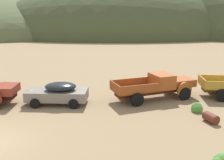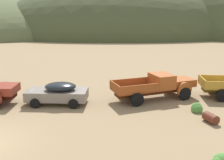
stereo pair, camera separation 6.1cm
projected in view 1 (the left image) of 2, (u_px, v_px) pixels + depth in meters
hill_center at (123, 35)px, 83.98m from camera, size 86.65×52.38×33.72m
car_primer_gray at (56, 93)px, 17.59m from camera, size 4.65×2.42×1.57m
truck_oxide_orange at (160, 86)px, 18.77m from camera, size 6.70×3.69×1.89m
oil_drum_spare at (211, 118)px, 14.58m from camera, size 0.78×1.02×0.56m
bush_near_barrel at (197, 109)px, 16.28m from camera, size 0.73×0.82×0.79m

